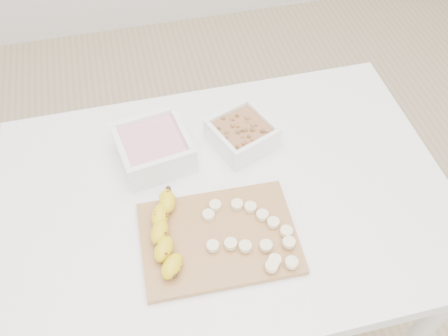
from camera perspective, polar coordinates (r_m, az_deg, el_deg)
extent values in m
plane|color=#C6AD89|center=(1.78, 0.24, -17.34)|extent=(3.50, 3.50, 0.00)
cube|color=white|center=(1.13, 0.36, -3.70)|extent=(1.00, 0.70, 0.04)
cylinder|color=white|center=(1.62, -17.71, -5.99)|extent=(0.05, 0.05, 0.71)
cylinder|color=white|center=(1.70, 12.44, -0.23)|extent=(0.05, 0.05, 0.71)
cube|color=white|center=(1.16, -8.03, 2.28)|extent=(0.18, 0.18, 0.07)
cube|color=pink|center=(1.16, -8.05, 2.38)|extent=(0.15, 0.15, 0.04)
cube|color=white|center=(1.19, 2.06, 3.91)|extent=(0.17, 0.17, 0.06)
cube|color=#90603B|center=(1.19, 2.07, 4.00)|extent=(0.15, 0.15, 0.04)
cube|color=#AC7846|center=(1.04, -0.60, -7.99)|extent=(0.33, 0.24, 0.01)
cylinder|color=#F4E4B5|center=(1.06, -1.79, -5.40)|extent=(0.03, 0.03, 0.01)
cylinder|color=#F4E4B5|center=(1.07, -1.00, -4.31)|extent=(0.03, 0.03, 0.01)
cylinder|color=#F4E4B5|center=(1.07, 1.50, -4.21)|extent=(0.03, 0.03, 0.01)
cylinder|color=#F4E4B5|center=(1.07, 3.04, -4.50)|extent=(0.03, 0.03, 0.01)
cylinder|color=#F4E4B5|center=(1.06, 4.40, -5.40)|extent=(0.03, 0.03, 0.01)
cylinder|color=#F4E4B5|center=(1.05, 5.64, -6.24)|extent=(0.03, 0.03, 0.01)
cylinder|color=#F4E4B5|center=(1.04, 7.15, -7.21)|extent=(0.03, 0.03, 0.01)
cylinder|color=#F4E4B5|center=(1.02, -1.29, -8.91)|extent=(0.03, 0.03, 0.01)
cylinder|color=#F4E4B5|center=(1.02, 0.75, -8.67)|extent=(0.03, 0.03, 0.01)
cylinder|color=#F4E4B5|center=(1.01, 2.45, -8.95)|extent=(0.03, 0.03, 0.01)
cylinder|color=#F4E4B5|center=(1.02, 4.82, -8.86)|extent=(0.03, 0.03, 0.01)
cylinder|color=#F4E4B5|center=(1.00, 5.82, -10.46)|extent=(0.03, 0.03, 0.01)
cylinder|color=#F4E4B5|center=(1.00, 7.72, -10.67)|extent=(0.03, 0.03, 0.01)
cylinder|color=#F4E4B5|center=(1.00, 5.45, -11.12)|extent=(0.03, 0.03, 0.01)
cylinder|color=#F4E4B5|center=(1.02, 7.42, -8.44)|extent=(0.03, 0.03, 0.01)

